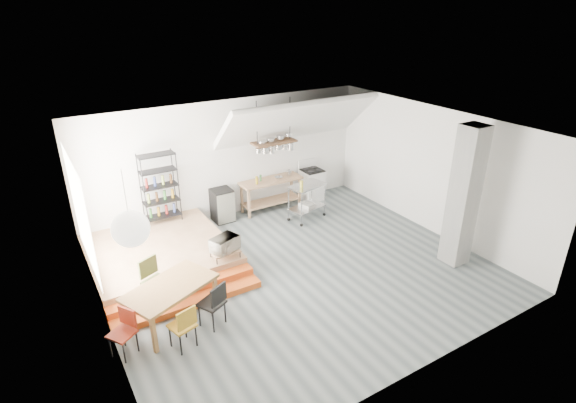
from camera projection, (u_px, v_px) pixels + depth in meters
floor at (298, 271)px, 10.00m from camera, size 8.00×8.00×0.00m
wall_back at (229, 159)px, 12.07m from camera, size 8.00×0.04×3.20m
wall_left at (96, 258)px, 7.44m from camera, size 0.04×7.00×3.20m
wall_right at (433, 171)px, 11.25m from camera, size 0.04×7.00×3.20m
ceiling at (300, 130)px, 8.69m from camera, size 8.00×7.00×0.02m
slope_ceiling at (297, 121)px, 12.07m from camera, size 4.40×1.44×1.32m
window_pane at (81, 213)px, 8.53m from camera, size 0.02×2.50×2.20m
platform at (159, 254)px, 10.28m from camera, size 3.00×3.00×0.40m
step_lower at (190, 303)px, 8.81m from camera, size 3.00×0.35×0.13m
step_upper at (183, 291)px, 9.06m from camera, size 3.00×0.35×0.27m
concrete_column at (464, 197)px, 9.75m from camera, size 0.50×0.50×3.20m
kitchen_counter at (271, 189)px, 12.72m from camera, size 1.80×0.60×0.91m
stove at (312, 184)px, 13.45m from camera, size 0.60×0.60×1.18m
pot_rack at (275, 145)px, 12.01m from camera, size 1.20×0.50×1.43m
wire_shelving at (160, 187)px, 10.99m from camera, size 0.88×0.38×1.80m
microwave_shelf at (225, 251)px, 9.69m from camera, size 0.60×0.40×0.16m
paper_lantern at (131, 229)px, 7.09m from camera, size 0.60×0.60×0.60m
dining_table at (170, 290)px, 8.15m from camera, size 1.87×1.49×0.78m
chair_mustard at (184, 324)px, 7.56m from camera, size 0.48×0.48×0.86m
chair_black at (214, 301)px, 8.09m from camera, size 0.56×0.56×0.91m
chair_olive at (153, 277)px, 8.74m from camera, size 0.58×0.58×0.96m
chair_red at (124, 328)px, 7.48m from camera, size 0.53×0.53×0.84m
rolling_cart at (307, 197)px, 12.15m from camera, size 1.11×0.78×1.00m
mini_fridge at (222, 205)px, 12.12m from camera, size 0.53×0.53×0.90m
microwave at (225, 244)px, 9.62m from camera, size 0.69×0.58×0.32m
bowl at (279, 178)px, 12.66m from camera, size 0.26×0.26×0.06m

